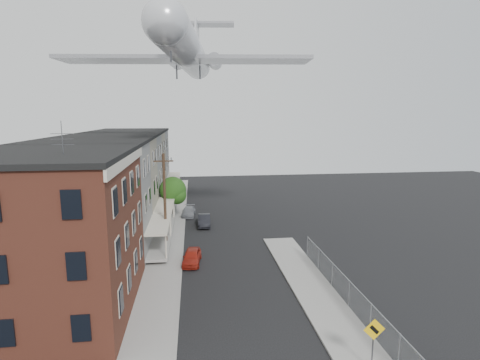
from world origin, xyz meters
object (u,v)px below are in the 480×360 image
object	(u,v)px
warning_sign	(374,336)
car_mid	(204,220)
utility_pole	(165,200)
street_tree	(174,191)
car_far	(189,212)
car_near	(192,257)
airplane	(187,52)

from	to	relation	value
warning_sign	car_mid	distance (m)	26.82
warning_sign	utility_pole	distance (m)	22.25
warning_sign	utility_pole	xyz separation A→B (m)	(-11.20, 19.03, 2.79)
utility_pole	street_tree	size ratio (longest dim) A/B	1.73
warning_sign	utility_pole	bearing A→B (deg)	120.48
warning_sign	car_far	xyz separation A→B (m)	(-9.20, 30.24, -1.33)
street_tree	car_near	bearing A→B (deg)	-81.56
car_mid	car_far	distance (m)	4.85
street_tree	car_mid	bearing A→B (deg)	-42.71
utility_pole	airplane	xyz separation A→B (m)	(2.35, 6.79, 14.34)
street_tree	airplane	distance (m)	16.01
warning_sign	car_mid	world-z (taller)	warning_sign
car_mid	airplane	world-z (taller)	airplane
warning_sign	utility_pole	world-z (taller)	utility_pole
car_near	car_mid	xyz separation A→B (m)	(1.38, 10.93, 0.02)
street_tree	warning_sign	bearing A→B (deg)	-69.42
utility_pole	car_far	bearing A→B (deg)	79.89
warning_sign	car_far	size ratio (longest dim) A/B	0.74
street_tree	car_far	world-z (taller)	street_tree
car_mid	street_tree	bearing A→B (deg)	138.32
car_mid	airplane	xyz separation A→B (m)	(-1.45, 0.07, 18.38)
car_far	airplane	size ratio (longest dim) A/B	0.13
car_mid	airplane	distance (m)	18.44
car_mid	car_far	xyz separation A→B (m)	(-1.80, 4.50, -0.08)
utility_pole	street_tree	bearing A→B (deg)	88.11
warning_sign	airplane	distance (m)	32.22
car_mid	car_far	bearing A→B (deg)	112.83
utility_pole	airplane	distance (m)	16.04
street_tree	car_far	distance (m)	3.59
car_mid	utility_pole	bearing A→B (deg)	-118.46
utility_pole	car_near	size ratio (longest dim) A/B	2.52
street_tree	car_near	distance (m)	14.57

